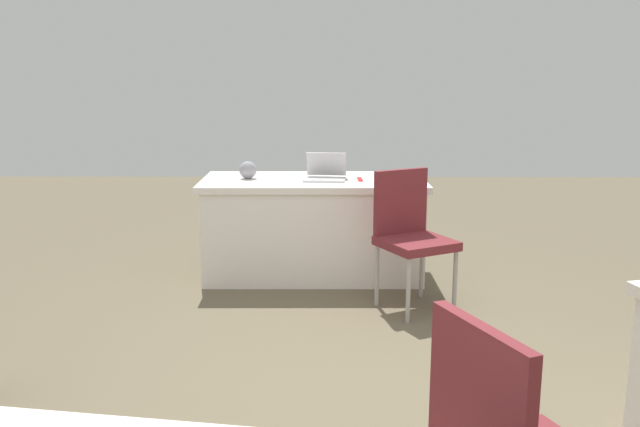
{
  "coord_description": "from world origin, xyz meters",
  "views": [
    {
      "loc": [
        0.02,
        3.11,
        1.62
      ],
      "look_at": [
        0.05,
        -0.25,
        0.9
      ],
      "focal_mm": 37.82,
      "sensor_mm": 36.0,
      "label": 1
    }
  ],
  "objects_px": {
    "laptop_silver": "(325,175)",
    "table_foreground": "(313,227)",
    "chair_tucked_right": "(410,231)",
    "scissors_red": "(360,179)",
    "yarn_ball": "(248,170)"
  },
  "relations": [
    {
      "from": "chair_tucked_right",
      "to": "yarn_ball",
      "type": "height_order",
      "value": "chair_tucked_right"
    },
    {
      "from": "yarn_ball",
      "to": "scissors_red",
      "type": "relative_size",
      "value": 0.77
    },
    {
      "from": "chair_tucked_right",
      "to": "laptop_silver",
      "type": "bearing_deg",
      "value": -78.83
    },
    {
      "from": "table_foreground",
      "to": "chair_tucked_right",
      "type": "bearing_deg",
      "value": 132.07
    },
    {
      "from": "table_foreground",
      "to": "laptop_silver",
      "type": "distance_m",
      "value": 0.44
    },
    {
      "from": "chair_tucked_right",
      "to": "scissors_red",
      "type": "bearing_deg",
      "value": -94.3
    },
    {
      "from": "table_foreground",
      "to": "chair_tucked_right",
      "type": "relative_size",
      "value": 1.86
    },
    {
      "from": "table_foreground",
      "to": "yarn_ball",
      "type": "relative_size",
      "value": 12.75
    },
    {
      "from": "laptop_silver",
      "to": "scissors_red",
      "type": "height_order",
      "value": "laptop_silver"
    },
    {
      "from": "chair_tucked_right",
      "to": "yarn_ball",
      "type": "distance_m",
      "value": 1.45
    },
    {
      "from": "table_foreground",
      "to": "laptop_silver",
      "type": "relative_size",
      "value": 5.12
    },
    {
      "from": "laptop_silver",
      "to": "table_foreground",
      "type": "bearing_deg",
      "value": -13.28
    },
    {
      "from": "laptop_silver",
      "to": "yarn_ball",
      "type": "bearing_deg",
      "value": 0.93
    },
    {
      "from": "chair_tucked_right",
      "to": "table_foreground",
      "type": "bearing_deg",
      "value": -75.86
    },
    {
      "from": "yarn_ball",
      "to": "scissors_red",
      "type": "height_order",
      "value": "yarn_ball"
    }
  ]
}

